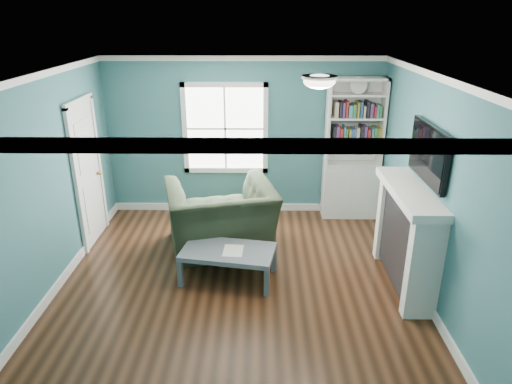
{
  "coord_description": "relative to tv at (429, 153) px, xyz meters",
  "views": [
    {
      "loc": [
        0.28,
        -4.81,
        3.22
      ],
      "look_at": [
        0.23,
        0.4,
        1.16
      ],
      "focal_mm": 32.0,
      "sensor_mm": 36.0,
      "label": 1
    }
  ],
  "objects": [
    {
      "name": "floor",
      "position": [
        -2.2,
        -0.2,
        -1.72
      ],
      "size": [
        5.0,
        5.0,
        0.0
      ],
      "primitive_type": "plane",
      "color": "black",
      "rests_on": "ground"
    },
    {
      "name": "room_walls",
      "position": [
        -2.2,
        -0.2,
        -0.14
      ],
      "size": [
        5.0,
        5.0,
        5.0
      ],
      "color": "#346D73",
      "rests_on": "ground"
    },
    {
      "name": "trim",
      "position": [
        -2.2,
        -0.2,
        -0.49
      ],
      "size": [
        4.5,
        5.0,
        2.6
      ],
      "color": "white",
      "rests_on": "ground"
    },
    {
      "name": "window",
      "position": [
        -2.5,
        2.29,
        -0.27
      ],
      "size": [
        1.4,
        0.06,
        1.5
      ],
      "color": "white",
      "rests_on": "room_walls"
    },
    {
      "name": "bookshelf",
      "position": [
        -0.43,
        2.1,
        -0.8
      ],
      "size": [
        0.9,
        0.35,
        2.31
      ],
      "color": "silver",
      "rests_on": "ground"
    },
    {
      "name": "fireplace",
      "position": [
        -0.12,
        0.0,
        -1.09
      ],
      "size": [
        0.44,
        1.58,
        1.3
      ],
      "color": "black",
      "rests_on": "ground"
    },
    {
      "name": "tv",
      "position": [
        0.0,
        0.0,
        0.0
      ],
      "size": [
        0.06,
        1.1,
        0.65
      ],
      "primitive_type": "cube",
      "color": "black",
      "rests_on": "fireplace"
    },
    {
      "name": "door",
      "position": [
        -4.42,
        1.2,
        -0.65
      ],
      "size": [
        0.12,
        0.98,
        2.17
      ],
      "color": "silver",
      "rests_on": "ground"
    },
    {
      "name": "ceiling_fixture",
      "position": [
        -1.3,
        -0.1,
        0.82
      ],
      "size": [
        0.38,
        0.38,
        0.15
      ],
      "color": "white",
      "rests_on": "room_walls"
    },
    {
      "name": "light_switch",
      "position": [
        -3.7,
        2.28,
        -0.52
      ],
      "size": [
        0.08,
        0.01,
        0.12
      ],
      "primitive_type": "cube",
      "color": "white",
      "rests_on": "room_walls"
    },
    {
      "name": "recliner",
      "position": [
        -2.49,
        0.92,
        -1.08
      ],
      "size": [
        1.67,
        1.3,
        1.29
      ],
      "primitive_type": "imported",
      "rotation": [
        0.0,
        0.0,
        -2.89
      ],
      "color": "black",
      "rests_on": "ground"
    },
    {
      "name": "coffee_table",
      "position": [
        -2.33,
        0.08,
        -1.36
      ],
      "size": [
        1.25,
        0.83,
        0.42
      ],
      "rotation": [
        0.0,
        0.0,
        -0.18
      ],
      "color": "#505960",
      "rests_on": "ground"
    },
    {
      "name": "paper_sheet",
      "position": [
        -2.26,
        0.05,
        -1.3
      ],
      "size": [
        0.26,
        0.33,
        0.0
      ],
      "primitive_type": "cube",
      "rotation": [
        0.0,
        0.0,
        -0.06
      ],
      "color": "white",
      "rests_on": "coffee_table"
    }
  ]
}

